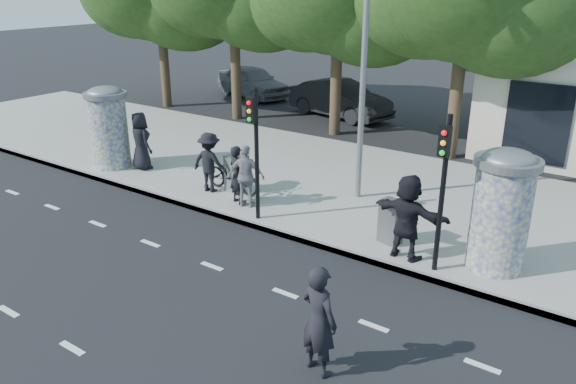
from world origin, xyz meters
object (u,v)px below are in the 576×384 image
Objects in this scene: ped_d at (210,162)px; traffic_pole_near at (255,142)px; man_road at (319,321)px; ad_column_left at (108,125)px; ped_f at (408,217)px; cabinet_right at (391,222)px; traffic_pole_far at (443,179)px; car_mid at (340,99)px; ped_a at (141,141)px; street_lamp at (364,29)px; car_left at (253,81)px; bicycle at (232,175)px; cabinet_left at (234,174)px; ped_e at (247,176)px; ad_column_right at (501,207)px; ped_b at (237,175)px.

traffic_pole_near is at bearing 153.42° from ped_d.
traffic_pole_near is 6.11m from man_road.
ad_column_left is 4.27m from ped_d.
ped_f is 4.27m from man_road.
cabinet_right is (-0.97, 4.75, -0.28)m from man_road.
traffic_pole_far is 1.36m from ped_f.
ped_d is 0.35× the size of car_mid.
ped_a is 1.07× the size of ped_d.
street_lamp is 1.66× the size of car_left.
cabinet_right is (5.80, -0.14, -0.35)m from ped_d.
bicycle is 1.81× the size of cabinet_right.
cabinet_left is at bearing 169.42° from traffic_pole_far.
ped_f reaches higher than car_left.
traffic_pole_near is 1.94× the size of ped_d.
ped_a is at bearing -25.49° from ped_e.
ped_f is at bearing -26.01° from cabinet_right.
ped_f is at bearing -131.49° from car_mid.
car_left is (-7.99, 12.14, -0.21)m from ped_d.
traffic_pole_near reaches higher than ped_d.
ped_d reaches higher than car_left.
cabinet_right is at bearing 152.34° from traffic_pole_far.
ad_column_right is 2.50× the size of cabinet_right.
street_lamp is 4.92m from ped_e.
cabinet_left is (0.60, 0.38, -0.34)m from ped_d.
ped_f reaches higher than ped_d.
car_left is at bearing 132.97° from cabinet_left.
cabinet_right is (3.44, 0.71, -1.55)m from traffic_pole_near.
traffic_pole_near is 3.17× the size of cabinet_left.
ped_b is 1.53× the size of cabinet_left.
man_road reaches higher than car_mid.
ped_e is 11.65m from car_mid.
ped_e is at bearing 161.90° from ped_d.
ped_e is at bearing -132.63° from street_lamp.
ad_column_left is 6.67m from traffic_pole_near.
cabinet_right is at bearing -168.89° from ped_a.
cabinet_left is at bearing -152.92° from street_lamp.
car_mid is (-5.64, 8.79, -3.96)m from street_lamp.
bicycle is at bearing -126.32° from car_left.
ped_f reaches higher than ped_b.
ad_column_right is 5.81m from street_lamp.
ad_column_left is 1.38× the size of man_road.
traffic_pole_near is 4.19m from ped_f.
bicycle is at bearing 169.85° from traffic_pole_far.
traffic_pole_near reaches higher than cabinet_left.
ad_column_left is at bearing 173.89° from traffic_pole_near.
ped_b is 1.55× the size of cabinet_right.
ad_column_left is 1.61× the size of ped_b.
ped_e is at bearing 144.44° from traffic_pole_near.
cabinet_right is 0.21× the size of car_mid.
traffic_pole_near is 1.74× the size of ped_f.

